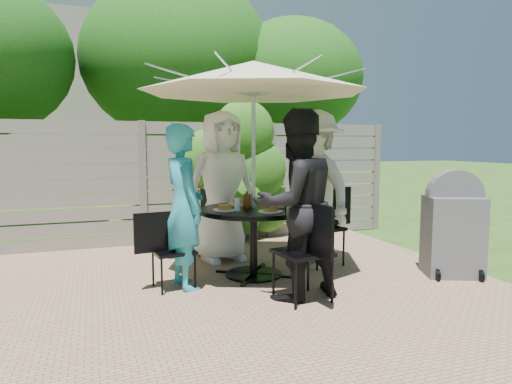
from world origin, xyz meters
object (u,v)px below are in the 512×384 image
object	(u,v)px
chair_left	(172,267)
person_front	(296,205)
glass_left	(237,205)
person_right	(313,190)
glass_front	(274,204)
bbq_grill	(453,228)
chair_back	(218,238)
person_back	(222,187)
person_left	(184,207)
plate_right	(281,204)
chair_front	(303,272)
glass_right	(268,200)
plate_front	(270,210)
chair_right	(321,243)
coffee_cup	(252,200)
plate_back	(239,202)
syrup_jug	(247,201)
umbrella	(254,77)
plate_left	(225,208)
patio_table	(254,229)

from	to	relation	value
chair_left	person_front	world-z (taller)	person_front
glass_left	person_front	bearing A→B (deg)	-60.21
person_front	person_right	bearing A→B (deg)	-135.00
glass_front	bbq_grill	world-z (taller)	bbq_grill
chair_back	person_back	xyz separation A→B (m)	(0.03, -0.13, 0.69)
bbq_grill	glass_left	bearing A→B (deg)	-170.84
person_left	plate_right	size ratio (longest dim) A/B	6.61
chair_front	glass_right	size ratio (longest dim) A/B	6.97
person_front	glass_left	bearing A→B (deg)	-70.30
person_left	plate_front	bearing A→B (deg)	-113.45
person_front	chair_right	size ratio (longest dim) A/B	1.90
person_front	coffee_cup	xyz separation A→B (m)	(-0.09, 1.05, -0.07)
chair_back	plate_back	bearing A→B (deg)	-6.48
chair_right	syrup_jug	bearing A→B (deg)	-3.05
plate_front	bbq_grill	bearing A→B (deg)	-10.79
umbrella	syrup_jug	size ratio (longest dim) A/B	18.01
plate_left	patio_table	bearing A→B (deg)	10.09
person_front	patio_table	bearing A→B (deg)	-90.00
chair_right	plate_right	xyz separation A→B (m)	(-0.60, -0.11, 0.52)
plate_back	glass_right	world-z (taller)	glass_right
patio_table	chair_front	xyz separation A→B (m)	(0.17, -0.95, -0.26)
plate_front	patio_table	bearing A→B (deg)	100.09
chair_back	glass_left	xyz separation A→B (m)	(-0.07, -1.10, 0.59)
bbq_grill	person_right	bearing A→B (deg)	169.15
plate_front	glass_right	bearing A→B (deg)	70.91
person_front	chair_left	bearing A→B (deg)	-40.75
chair_front	plate_right	distance (m)	1.16
glass_left	bbq_grill	xyz separation A→B (m)	(2.37, -0.60, -0.30)
chair_back	chair_front	bearing A→B (deg)	-6.62
person_left	coffee_cup	size ratio (longest dim) A/B	14.32
chair_back	bbq_grill	bearing A→B (deg)	36.85
person_left	glass_left	world-z (taller)	person_left
glass_left	person_back	bearing A→B (deg)	84.57
person_right	plate_front	bearing A→B (deg)	-66.55
chair_back	plate_left	size ratio (longest dim) A/B	3.47
chair_front	person_right	distance (m)	1.44
coffee_cup	patio_table	bearing A→B (deg)	-104.36
chair_right	syrup_jug	xyz separation A→B (m)	(-1.02, -0.13, 0.58)
chair_back	chair_front	xyz separation A→B (m)	(0.34, -1.90, 0.02)
bbq_grill	glass_right	bearing A→B (deg)	178.03
plate_left	plate_right	distance (m)	0.72
umbrella	chair_front	distance (m)	2.17
chair_left	person_right	xyz separation A→B (m)	(1.77, 0.31, 0.71)
chair_right	coffee_cup	bearing A→B (deg)	-14.51
person_back	glass_left	world-z (taller)	person_back
patio_table	plate_right	bearing A→B (deg)	10.09
chair_right	plate_right	size ratio (longest dim) A/B	3.73
person_back	chair_left	size ratio (longest dim) A/B	2.33
chair_left	coffee_cup	bearing A→B (deg)	14.50
umbrella	plate_right	size ratio (longest dim) A/B	11.09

